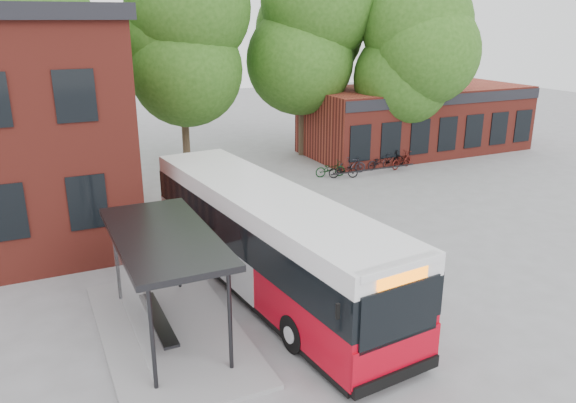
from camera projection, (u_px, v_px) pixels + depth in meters
name	position (u px, v px, depth m)	size (l,w,h in m)	color
ground	(303.00, 285.00, 17.76)	(100.00, 100.00, 0.00)	slate
shop_row	(416.00, 119.00, 35.26)	(14.00, 6.20, 4.00)	maroon
bus_shelter	(167.00, 284.00, 14.62)	(3.60, 7.00, 2.90)	black
bike_rail	(373.00, 172.00, 30.06)	(5.20, 0.10, 0.38)	black
tree_0	(47.00, 73.00, 27.36)	(7.92, 7.92, 11.00)	#254D14
tree_1	(182.00, 72.00, 31.15)	(7.92, 7.92, 10.40)	#254D14
tree_2	(303.00, 63.00, 33.05)	(7.92, 7.92, 11.00)	#254D14
tree_3	(413.00, 81.00, 31.91)	(7.04, 7.04, 9.28)	#254D14
city_bus	(266.00, 240.00, 17.20)	(2.62, 12.28, 3.12)	#B00315
bicycle_0	(330.00, 169.00, 29.78)	(0.57, 1.64, 0.86)	black
bicycle_2	(343.00, 170.00, 29.55)	(0.54, 1.56, 0.82)	black
bicycle_3	(352.00, 165.00, 30.49)	(0.43, 1.51, 0.91)	black
bicycle_4	(379.00, 162.00, 31.25)	(0.57, 1.63, 0.86)	black
bicycle_6	(402.00, 160.00, 31.45)	(0.63, 1.79, 0.94)	#4F140F
bicycle_7	(390.00, 159.00, 31.51)	(0.49, 1.75, 1.05)	black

